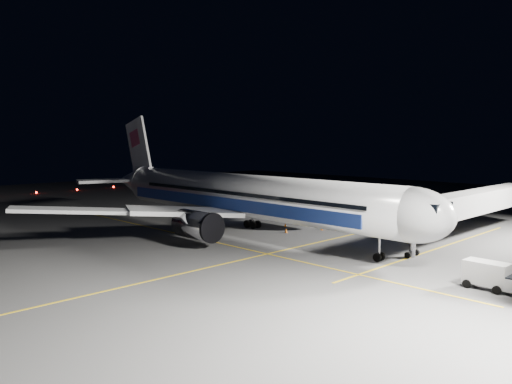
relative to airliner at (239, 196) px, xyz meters
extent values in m
plane|color=#4C4C4F|center=(1.08, 0.00, -5.16)|extent=(200.00, 200.00, 0.00)
cube|color=gold|center=(11.08, 0.00, -5.16)|extent=(0.25, 80.00, 0.01)
cube|color=gold|center=(1.08, -6.00, -5.16)|extent=(70.00, 0.25, 0.01)
cube|color=gold|center=(23.08, 10.00, -5.16)|extent=(0.25, 40.00, 0.01)
cylinder|color=silver|center=(1.08, 0.00, 0.14)|extent=(48.00, 5.60, 5.60)
ellipsoid|color=silver|center=(25.08, 0.00, 0.14)|extent=(8.96, 5.60, 5.60)
cube|color=black|center=(27.38, 0.00, 1.14)|extent=(2.20, 3.40, 0.90)
cone|color=silver|center=(-27.42, 0.00, 0.44)|extent=(9.00, 5.49, 5.49)
cube|color=navy|center=(0.08, 2.78, -0.76)|extent=(42.24, 0.25, 1.50)
cube|color=navy|center=(0.08, -2.78, -0.76)|extent=(42.24, 0.25, 1.50)
cube|color=silver|center=(-1.42, 8.00, -1.46)|extent=(11.36, 15.23, 1.53)
cube|color=silver|center=(-1.42, -8.00, -1.46)|extent=(11.36, 15.23, 1.53)
cube|color=silver|center=(-6.42, 20.50, -0.59)|extent=(8.57, 13.22, 1.31)
cube|color=silver|center=(-6.42, -20.50, -0.59)|extent=(8.57, 13.22, 1.31)
cube|color=silver|center=(-26.92, 5.20, 0.74)|extent=(6.20, 9.67, 0.45)
cube|color=silver|center=(-26.92, -5.20, 0.74)|extent=(6.20, 9.67, 0.45)
cube|color=white|center=(-25.12, 0.00, 6.34)|extent=(7.53, 0.40, 10.28)
cube|color=#C1426F|center=(-25.92, 0.00, 7.74)|extent=(3.22, 0.55, 3.22)
cylinder|color=#B7B7BF|center=(2.28, 9.00, -2.61)|extent=(5.60, 3.40, 3.40)
cylinder|color=#B7B7BF|center=(2.28, -9.00, -2.61)|extent=(5.60, 3.40, 3.40)
cylinder|color=#9999A0|center=(21.58, 0.00, -3.91)|extent=(0.26, 0.26, 2.50)
cylinder|color=black|center=(21.58, 0.00, -4.71)|extent=(0.90, 0.70, 0.90)
cylinder|color=#9999A0|center=(-1.92, 4.30, -3.91)|extent=(0.26, 0.26, 2.50)
cylinder|color=#9999A0|center=(-1.92, -4.30, -3.91)|extent=(0.26, 0.26, 2.50)
cylinder|color=black|center=(-1.92, 4.30, -4.61)|extent=(1.10, 1.60, 1.10)
cylinder|color=black|center=(-1.92, -4.30, -4.61)|extent=(1.10, 1.60, 1.10)
cube|color=#B2B2B7|center=(23.08, 20.05, -0.56)|extent=(3.00, 33.90, 2.80)
cube|color=#B2B2B7|center=(23.08, 4.20, -0.56)|extent=(3.60, 3.20, 3.40)
cylinder|color=#9999A0|center=(23.08, 4.20, -3.61)|extent=(0.70, 0.70, 3.10)
cylinder|color=black|center=(23.08, 3.30, -4.81)|extent=(0.70, 0.30, 0.70)
cylinder|color=black|center=(23.08, 5.10, -4.81)|extent=(0.70, 0.30, 0.70)
sphere|color=#FF140A|center=(-70.92, 0.00, -4.94)|extent=(0.44, 0.44, 0.44)
sphere|color=#FF140A|center=(-70.92, 10.00, -4.94)|extent=(0.44, 0.44, 0.44)
sphere|color=#FF140A|center=(-70.92, 20.00, -4.94)|extent=(0.44, 0.44, 0.44)
sphere|color=#FF140A|center=(-70.92, 30.00, -4.94)|extent=(0.44, 0.44, 0.44)
cube|color=silver|center=(33.23, -2.00, -3.78)|extent=(3.61, 1.86, 1.96)
cylinder|color=black|center=(34.50, -1.09, -4.81)|extent=(0.72, 0.24, 0.71)
cylinder|color=black|center=(34.46, -2.96, -4.81)|extent=(0.72, 0.24, 0.71)
cylinder|color=black|center=(32.01, -1.04, -4.81)|extent=(0.72, 0.24, 0.71)
cylinder|color=black|center=(31.97, -2.91, -4.81)|extent=(0.72, 0.24, 0.71)
cube|color=black|center=(-10.15, 18.77, -4.51)|extent=(2.30, 1.69, 0.96)
cube|color=black|center=(-10.15, 18.77, -3.90)|extent=(1.02, 1.02, 0.52)
sphere|color=#FFF2CC|center=(-10.71, 18.20, -4.51)|extent=(0.23, 0.23, 0.23)
sphere|color=#FFF2CC|center=(-9.86, 18.02, -4.51)|extent=(0.23, 0.23, 0.23)
cylinder|color=black|center=(-9.24, 19.34, -4.90)|extent=(0.55, 0.29, 0.52)
cylinder|color=black|center=(-9.53, 17.89, -4.90)|extent=(0.55, 0.29, 0.52)
cylinder|color=black|center=(-10.77, 19.65, -4.90)|extent=(0.55, 0.29, 0.52)
cylinder|color=black|center=(-11.06, 18.21, -4.90)|extent=(0.55, 0.29, 0.52)
cone|color=#E46209|center=(6.20, 10.04, -4.89)|extent=(0.37, 0.37, 0.55)
cone|color=#E46209|center=(0.75, 8.42, -4.89)|extent=(0.37, 0.37, 0.55)
cone|color=#E46209|center=(4.02, 4.96, -4.86)|extent=(0.40, 0.40, 0.60)
camera|label=1|loc=(49.02, -45.05, 7.50)|focal=35.00mm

